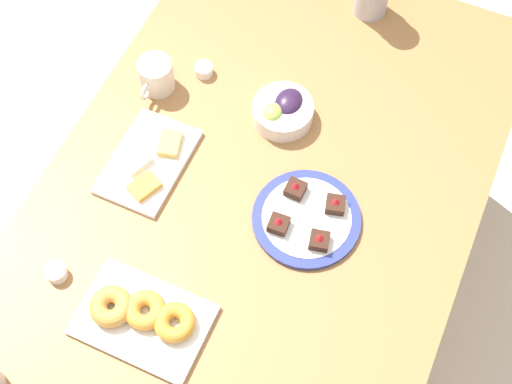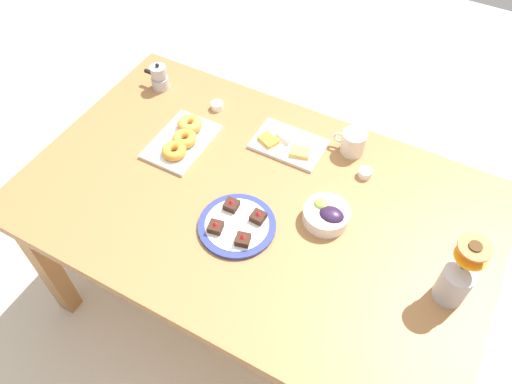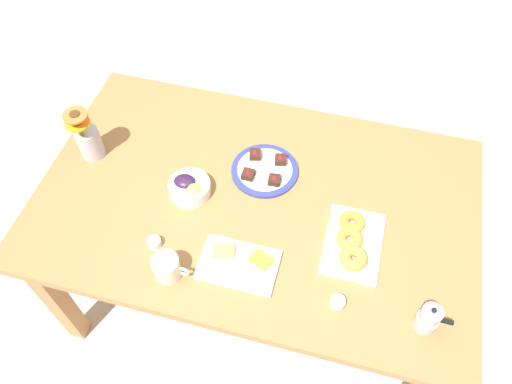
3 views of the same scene
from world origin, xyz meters
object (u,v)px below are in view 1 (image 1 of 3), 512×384
dining_table (256,216)px  jam_cup_honey (56,272)px  croissant_platter (142,316)px  coffee_mug (156,75)px  grape_bowl (283,110)px  cheese_platter (149,162)px  jam_cup_berry (204,69)px  dessert_plate (307,218)px

dining_table → jam_cup_honey: bearing=-42.8°
croissant_platter → dining_table: bearing=164.1°
coffee_mug → croissant_platter: (0.56, 0.26, -0.02)m
coffee_mug → grape_bowl: (-0.04, 0.33, -0.02)m
cheese_platter → croissant_platter: bearing=26.3°
grape_bowl → jam_cup_honey: (0.60, -0.29, -0.01)m
dining_table → jam_cup_honey: size_ratio=33.33×
coffee_mug → jam_cup_berry: coffee_mug is taller
jam_cup_honey → dessert_plate: bearing=127.9°
dessert_plate → coffee_mug: bearing=-111.8°
dessert_plate → croissant_platter: bearing=-32.4°
croissant_platter → jam_cup_berry: croissant_platter is taller
cheese_platter → jam_cup_honey: bearing=-8.7°
dining_table → cheese_platter: cheese_platter is taller
dessert_plate → jam_cup_berry: bearing=-125.0°
grape_bowl → jam_cup_honey: size_ratio=3.18×
cheese_platter → jam_cup_berry: (-0.30, 0.00, 0.00)m
croissant_platter → jam_cup_berry: 0.67m
coffee_mug → dessert_plate: size_ratio=0.49×
grape_bowl → dining_table: bearing=8.1°
jam_cup_berry → dessert_plate: bearing=55.0°
croissant_platter → jam_cup_honey: bearing=-93.0°
jam_cup_honey → jam_cup_berry: size_ratio=1.00×
jam_cup_honey → grape_bowl: bearing=153.8°
dining_table → coffee_mug: 0.44m
jam_cup_honey → dessert_plate: (-0.36, 0.46, -0.00)m
dining_table → coffee_mug: size_ratio=12.95×
cheese_platter → dessert_plate: (-0.02, 0.41, -0.00)m
croissant_platter → dessert_plate: same height
jam_cup_berry → dessert_plate: (0.28, 0.41, -0.00)m
croissant_platter → dessert_plate: (-0.37, 0.23, -0.01)m
coffee_mug → croissant_platter: size_ratio=0.44×
grape_bowl → jam_cup_honey: grape_bowl is taller
dining_table → croissant_platter: croissant_platter is taller
cheese_platter → jam_cup_honey: (0.34, -0.05, 0.00)m
coffee_mug → croissant_platter: 0.62m
jam_cup_berry → grape_bowl: bearing=80.1°
jam_cup_berry → dessert_plate: size_ratio=0.19×
dining_table → coffee_mug: coffee_mug is taller
jam_cup_honey → dessert_plate: size_ratio=0.19×
grape_bowl → jam_cup_berry: bearing=-99.9°
jam_cup_honey → cheese_platter: bearing=171.3°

